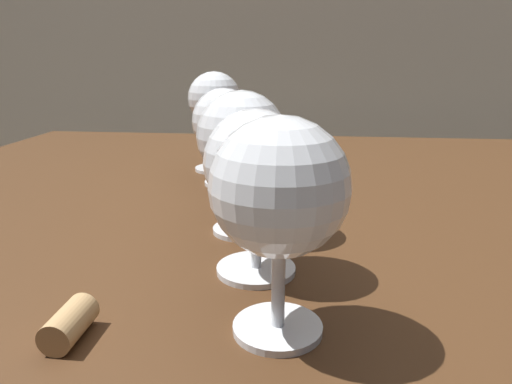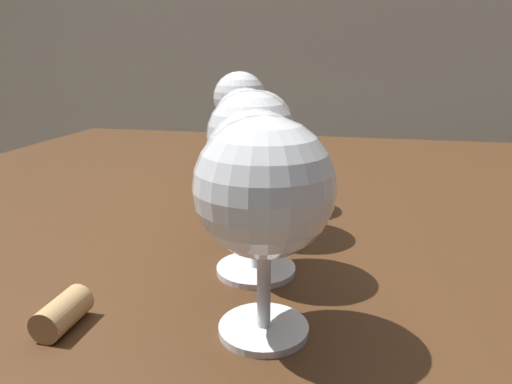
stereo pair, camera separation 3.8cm
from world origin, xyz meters
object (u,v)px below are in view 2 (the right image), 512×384
Objects in this scene: wine_glass_pinot at (258,129)px; wine_glass_port at (240,102)px; wine_glass_amber at (256,167)px; cork at (63,313)px; wine_glass_cabernet at (264,190)px; wine_glass_empty at (252,139)px; wine_glass_chardonnay at (246,122)px.

wine_glass_pinot is 0.19m from wine_glass_port.
wine_glass_amber is 0.17m from cork.
wine_glass_cabernet is 0.19m from wine_glass_empty.
wine_glass_pinot is at bearing 97.46° from wine_glass_empty.
cork is (-0.13, -0.02, -0.09)m from wine_glass_cabernet.
wine_glass_empty is 0.28m from wine_glass_port.
wine_glass_port is (-0.03, 0.08, 0.02)m from wine_glass_chardonnay.
wine_glass_port is at bearing 89.32° from cork.
wine_glass_port reaches higher than cork.
wine_glass_port reaches higher than wine_glass_chardonnay.
wine_glass_cabernet is at bearing 10.08° from cork.
wine_glass_amber is at bearing -74.94° from wine_glass_chardonnay.
wine_glass_port is (-0.08, 0.26, 0.01)m from wine_glass_empty.
wine_glass_amber is 0.90× the size of wine_glass_port.
wine_glass_cabernet is 0.46m from wine_glass_port.
wine_glass_pinot reaches higher than wine_glass_chardonnay.
wine_glass_chardonnay is 3.21× the size of cork.
wine_glass_pinot is 3.31× the size of cork.
wine_glass_empty is at bearing -73.45° from wine_glass_port.
wine_glass_cabernet reaches higher than wine_glass_amber.
wine_glass_cabernet is at bearing -74.83° from wine_glass_empty.
wine_glass_cabernet is at bearing -74.85° from wine_glass_chardonnay.
cork is (-0.08, -0.20, -0.09)m from wine_glass_empty.
wine_glass_cabernet is 1.05× the size of wine_glass_amber.
wine_glass_port is at bearing 106.00° from wine_glass_cabernet.
wine_glass_cabernet is 1.04× the size of wine_glass_pinot.
wine_glass_chardonnay is at bearing 105.15° from wine_glass_cabernet.
wine_glass_port is (-0.07, 0.18, 0.01)m from wine_glass_pinot.
wine_glass_chardonnay is (-0.04, 0.10, -0.01)m from wine_glass_pinot.
wine_glass_port is (-0.13, 0.44, 0.01)m from wine_glass_cabernet.
wine_glass_amber is 0.37m from wine_glass_port.
cork is at bearing -112.53° from wine_glass_empty.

